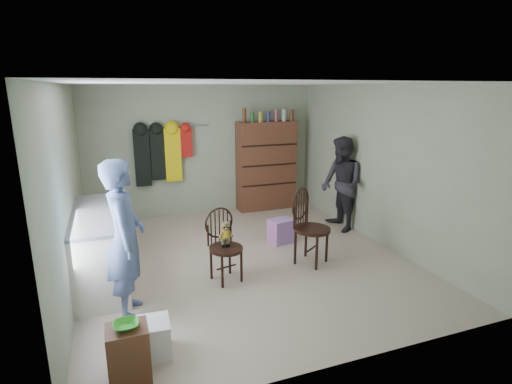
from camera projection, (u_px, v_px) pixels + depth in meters
name	position (u px, v px, depth m)	size (l,w,h in m)	color
ground_plane	(245.00, 259.00, 5.89)	(5.00, 5.00, 0.00)	beige
room_walls	(233.00, 148.00, 5.97)	(5.00, 5.00, 5.00)	#A6B093
counter	(101.00, 247.00, 5.11)	(0.64, 1.86, 0.94)	silver
stool	(129.00, 353.00, 3.41)	(0.35, 0.30, 0.49)	brown
bowl	(126.00, 325.00, 3.34)	(0.21, 0.21, 0.05)	green
plastic_tub	(151.00, 338.00, 3.75)	(0.35, 0.33, 0.33)	white
chair_front	(224.00, 241.00, 5.14)	(0.52, 0.52, 0.96)	black
chair_far	(308.00, 223.00, 5.64)	(0.68, 0.68, 1.10)	black
striped_bag	(281.00, 231.00, 6.48)	(0.37, 0.29, 0.39)	pink
person_left	(125.00, 239.00, 4.27)	(0.64, 0.42, 1.75)	#4E618F
person_right	(341.00, 184.00, 6.93)	(0.80, 0.62, 1.65)	#2D2B33
dresser	(266.00, 165.00, 8.16)	(1.20, 0.39, 2.08)	brown
coat_rack	(162.00, 154.00, 7.45)	(1.42, 0.12, 1.09)	#99999E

